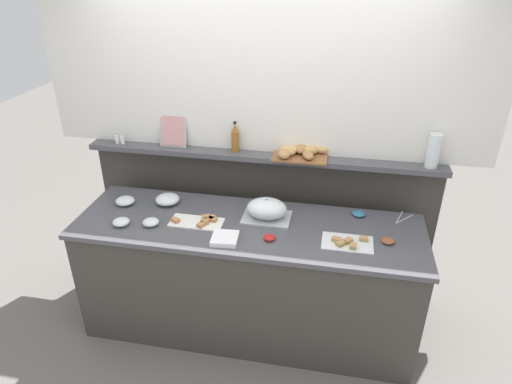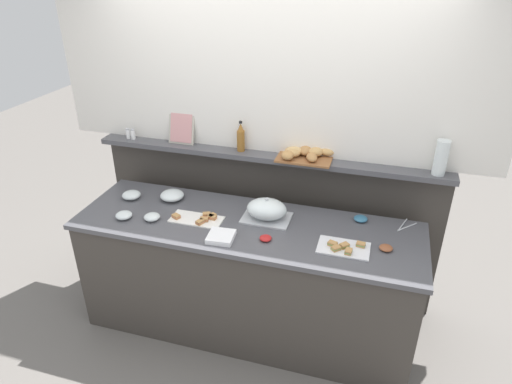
{
  "view_description": "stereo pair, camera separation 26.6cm",
  "coord_description": "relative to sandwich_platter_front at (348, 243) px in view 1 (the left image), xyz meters",
  "views": [
    {
      "loc": [
        0.57,
        -2.62,
        2.6
      ],
      "look_at": [
        0.04,
        0.1,
        1.14
      ],
      "focal_mm": 31.8,
      "sensor_mm": 36.0,
      "label": 1
    },
    {
      "loc": [
        0.83,
        -2.56,
        2.6
      ],
      "look_at": [
        0.04,
        0.1,
        1.14
      ],
      "focal_mm": 31.8,
      "sensor_mm": 36.0,
      "label": 2
    }
  ],
  "objects": [
    {
      "name": "sandwich_platter_front",
      "position": [
        0.0,
        0.0,
        0.0
      ],
      "size": [
        0.33,
        0.2,
        0.04
      ],
      "color": "silver",
      "rests_on": "buffet_counter"
    },
    {
      "name": "glass_bowl_medium",
      "position": [
        -1.35,
        -0.02,
        0.01
      ],
      "size": [
        0.11,
        0.11,
        0.05
      ],
      "color": "silver",
      "rests_on": "buffet_counter"
    },
    {
      "name": "ground_plane",
      "position": [
        -0.69,
        0.71,
        -0.94
      ],
      "size": [
        12.0,
        12.0,
        0.0
      ],
      "primitive_type": "plane",
      "color": "slate"
    },
    {
      "name": "buffet_counter",
      "position": [
        -0.69,
        0.11,
        -0.47
      ],
      "size": [
        2.44,
        0.75,
        0.93
      ],
      "color": "#3D3833",
      "rests_on": "ground_plane"
    },
    {
      "name": "condiment_bowl_dark",
      "position": [
        -0.51,
        -0.04,
        0.0
      ],
      "size": [
        0.08,
        0.08,
        0.03
      ],
      "primitive_type": "ellipsoid",
      "color": "red",
      "rests_on": "buffet_counter"
    },
    {
      "name": "glass_bowl_extra",
      "position": [
        -1.55,
        -0.06,
        0.01
      ],
      "size": [
        0.12,
        0.12,
        0.05
      ],
      "color": "silver",
      "rests_on": "buffet_counter"
    },
    {
      "name": "salt_shaker",
      "position": [
        -1.84,
        0.58,
        0.37
      ],
      "size": [
        0.03,
        0.03,
        0.09
      ],
      "color": "white",
      "rests_on": "back_ledge_unit"
    },
    {
      "name": "napkin_stack",
      "position": [
        -0.79,
        -0.12,
        0.01
      ],
      "size": [
        0.18,
        0.18,
        0.03
      ],
      "primitive_type": "cube",
      "rotation": [
        0.0,
        0.0,
        0.08
      ],
      "color": "white",
      "rests_on": "buffet_counter"
    },
    {
      "name": "bread_basket",
      "position": [
        -0.39,
        0.59,
        0.36
      ],
      "size": [
        0.42,
        0.28,
        0.08
      ],
      "color": "brown",
      "rests_on": "back_ledge_unit"
    },
    {
      "name": "glass_bowl_large",
      "position": [
        -1.65,
        0.22,
        0.02
      ],
      "size": [
        0.14,
        0.14,
        0.06
      ],
      "color": "silver",
      "rests_on": "buffet_counter"
    },
    {
      "name": "water_carafe",
      "position": [
        0.54,
        0.58,
        0.45
      ],
      "size": [
        0.09,
        0.09,
        0.25
      ],
      "primitive_type": "cylinder",
      "color": "silver",
      "rests_on": "back_ledge_unit"
    },
    {
      "name": "glass_bowl_small",
      "position": [
        -1.34,
        0.29,
        0.02
      ],
      "size": [
        0.18,
        0.18,
        0.07
      ],
      "color": "silver",
      "rests_on": "buffet_counter"
    },
    {
      "name": "sandwich_platter_side",
      "position": [
        -1.03,
        0.06,
        0.0
      ],
      "size": [
        0.37,
        0.17,
        0.04
      ],
      "color": "white",
      "rests_on": "buffet_counter"
    },
    {
      "name": "upper_wall_panel",
      "position": [
        -0.69,
        0.68,
        0.99
      ],
      "size": [
        3.33,
        0.08,
        1.34
      ],
      "primitive_type": "cube",
      "color": "white",
      "rests_on": "back_ledge_unit"
    },
    {
      "name": "serving_cloche",
      "position": [
        -0.57,
        0.22,
        0.06
      ],
      "size": [
        0.34,
        0.24,
        0.17
      ],
      "color": "#B7BABF",
      "rests_on": "buffet_counter"
    },
    {
      "name": "framed_picture",
      "position": [
        -1.38,
        0.62,
        0.45
      ],
      "size": [
        0.21,
        0.08,
        0.25
      ],
      "color": "#B2AD9E",
      "rests_on": "back_ledge_unit"
    },
    {
      "name": "serving_tongs",
      "position": [
        0.37,
        0.39,
        -0.01
      ],
      "size": [
        0.13,
        0.18,
        0.01
      ],
      "color": "#B7BABF",
      "rests_on": "buffet_counter"
    },
    {
      "name": "condiment_bowl_cream",
      "position": [
        0.07,
        0.38,
        0.01
      ],
      "size": [
        0.1,
        0.1,
        0.03
      ],
      "primitive_type": "ellipsoid",
      "color": "teal",
      "rests_on": "buffet_counter"
    },
    {
      "name": "vinegar_bottle_amber",
      "position": [
        -0.88,
        0.6,
        0.43
      ],
      "size": [
        0.06,
        0.06,
        0.24
      ],
      "color": "#8E5B23",
      "rests_on": "back_ledge_unit"
    },
    {
      "name": "back_ledge_unit",
      "position": [
        -0.69,
        0.66,
        -0.28
      ],
      "size": [
        2.73,
        0.22,
        1.26
      ],
      "color": "#3D3833",
      "rests_on": "ground_plane"
    },
    {
      "name": "condiment_bowl_teal",
      "position": [
        0.26,
        0.06,
        0.0
      ],
      "size": [
        0.09,
        0.09,
        0.03
      ],
      "primitive_type": "ellipsoid",
      "color": "brown",
      "rests_on": "buffet_counter"
    },
    {
      "name": "pepper_shaker",
      "position": [
        -1.8,
        0.58,
        0.37
      ],
      "size": [
        0.03,
        0.03,
        0.09
      ],
      "color": "white",
      "rests_on": "back_ledge_unit"
    }
  ]
}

